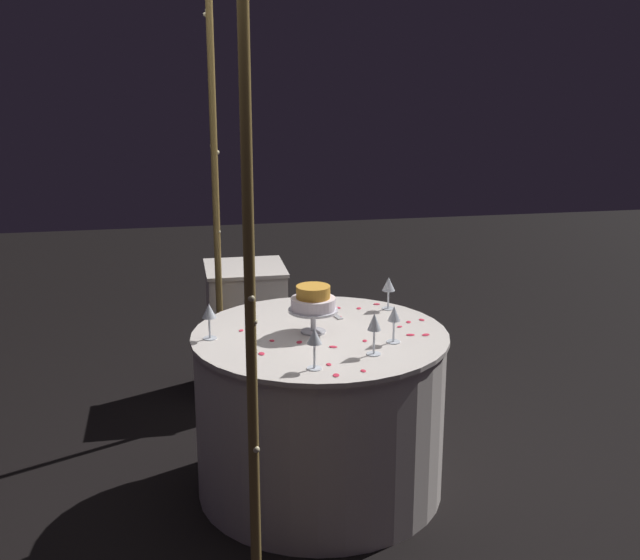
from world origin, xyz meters
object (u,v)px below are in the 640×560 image
decorative_arch (226,167)px  wine_glass_3 (374,324)px  wine_glass_4 (209,313)px  main_table (320,412)px  tiered_cake (313,302)px  wine_glass_0 (389,286)px  cake_knife (326,309)px  wine_glass_1 (394,316)px  side_table (246,328)px  wine_glass_2 (314,339)px

decorative_arch → wine_glass_3: bearing=-117.7°
decorative_arch → wine_glass_4: size_ratio=14.90×
main_table → tiered_cake: tiered_cake is taller
wine_glass_0 → wine_glass_4: (-0.27, 0.87, 0.00)m
wine_glass_4 → cake_knife: size_ratio=0.54×
wine_glass_4 → wine_glass_0: bearing=-72.7°
wine_glass_1 → cake_knife: wine_glass_1 is taller
tiered_cake → cake_knife: bearing=-20.4°
wine_glass_0 → wine_glass_4: bearing=107.3°
main_table → wine_glass_0: wine_glass_0 is taller
wine_glass_4 → main_table: bearing=-92.4°
wine_glass_1 → wine_glass_3: wine_glass_3 is taller
wine_glass_0 → cake_knife: bearing=81.9°
cake_knife → tiered_cake: bearing=159.6°
tiered_cake → wine_glass_3: size_ratio=1.24×
wine_glass_0 → side_table: bearing=32.9°
wine_glass_3 → wine_glass_4: size_ratio=1.12×
wine_glass_1 → wine_glass_4: wine_glass_1 is taller
decorative_arch → tiered_cake: bearing=-87.0°
main_table → cake_knife: cake_knife is taller
tiered_cake → wine_glass_2: (-0.42, 0.07, -0.02)m
wine_glass_3 → wine_glass_4: wine_glass_3 is taller
tiered_cake → wine_glass_2: bearing=170.7°
wine_glass_4 → cake_knife: bearing=-61.2°
wine_glass_0 → wine_glass_3: wine_glass_3 is taller
decorative_arch → side_table: (1.22, -0.17, -1.12)m
side_table → wine_glass_0: (-0.93, -0.60, 0.50)m
decorative_arch → wine_glass_0: bearing=-69.4°
tiered_cake → side_table: bearing=9.0°
cake_knife → wine_glass_2: bearing=165.8°
decorative_arch → wine_glass_0: decorative_arch is taller
tiered_cake → wine_glass_3: 0.37m
wine_glass_1 → wine_glass_0: bearing=-12.1°
tiered_cake → cake_knife: tiered_cake is taller
side_table → wine_glass_3: size_ratio=4.27×
tiered_cake → cake_knife: (0.31, -0.12, -0.14)m
wine_glass_1 → main_table: bearing=59.8°
wine_glass_1 → side_table: bearing=20.0°
wine_glass_2 → cake_knife: (0.74, -0.19, -0.12)m
wine_glass_0 → wine_glass_3: bearing=159.7°
wine_glass_2 → wine_glass_1: bearing=-58.4°
wine_glass_2 → tiered_cake: bearing=-9.3°
wine_glass_2 → wine_glass_4: bearing=42.2°
main_table → wine_glass_4: (0.02, 0.48, 0.50)m
side_table → tiered_cake: bearing=-171.0°
decorative_arch → cake_knife: decorative_arch is taller
main_table → decorative_arch: bearing=90.0°
decorative_arch → main_table: decorative_arch is taller
decorative_arch → side_table: size_ratio=3.12×
side_table → tiered_cake: size_ratio=3.43×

